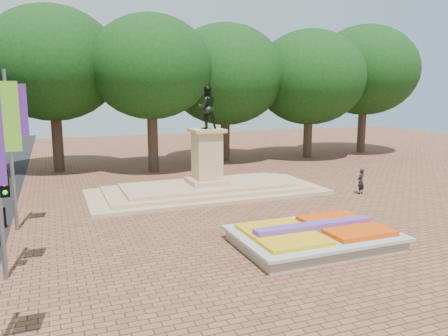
# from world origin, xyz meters

# --- Properties ---
(ground) EXTENTS (90.00, 90.00, 0.00)m
(ground) POSITION_xyz_m (0.00, 0.00, 0.00)
(ground) COLOR brown
(ground) RESTS_ON ground
(flower_bed) EXTENTS (6.30, 4.30, 0.91)m
(flower_bed) POSITION_xyz_m (1.03, -2.00, 0.38)
(flower_bed) COLOR gray
(flower_bed) RESTS_ON ground
(monument) EXTENTS (14.00, 6.00, 6.40)m
(monument) POSITION_xyz_m (0.00, 8.00, 0.88)
(monument) COLOR tan
(monument) RESTS_ON ground
(tree_row_back) EXTENTS (44.80, 8.80, 10.43)m
(tree_row_back) POSITION_xyz_m (2.33, 18.00, 6.67)
(tree_row_back) COLOR #33241C
(tree_row_back) RESTS_ON ground
(pedestrian) EXTENTS (0.66, 0.56, 1.53)m
(pedestrian) POSITION_xyz_m (8.51, 4.50, 0.76)
(pedestrian) COLOR black
(pedestrian) RESTS_ON ground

